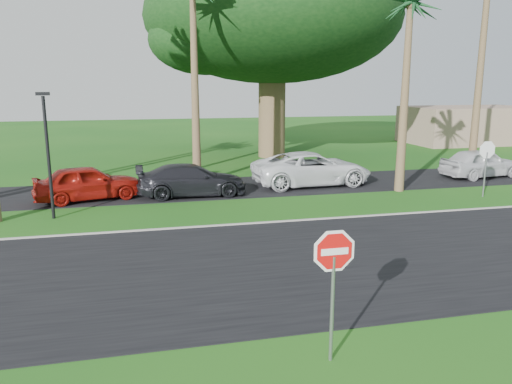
{
  "coord_description": "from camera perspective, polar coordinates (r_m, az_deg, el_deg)",
  "views": [
    {
      "loc": [
        -2.7,
        -10.74,
        4.98
      ],
      "look_at": [
        0.56,
        3.29,
        1.8
      ],
      "focal_mm": 35.0,
      "sensor_mm": 36.0,
      "label": 1
    }
  ],
  "objects": [
    {
      "name": "ground",
      "position": [
        12.14,
        0.96,
        -11.77
      ],
      "size": [
        120.0,
        120.0,
        0.0
      ],
      "primitive_type": "plane",
      "color": "#144C13",
      "rests_on": "ground"
    },
    {
      "name": "stop_sign_far",
      "position": [
        24.03,
        24.85,
        3.62
      ],
      "size": [
        1.05,
        0.07,
        2.62
      ],
      "rotation": [
        0.0,
        0.0,
        3.14
      ],
      "color": "gray",
      "rests_on": "ground"
    },
    {
      "name": "road",
      "position": [
        13.94,
        -1.05,
        -8.44
      ],
      "size": [
        120.0,
        8.0,
        0.02
      ],
      "primitive_type": "cube",
      "color": "black",
      "rests_on": "ground"
    },
    {
      "name": "stop_sign_near",
      "position": [
        8.96,
        8.85,
        -8.65
      ],
      "size": [
        1.05,
        0.07,
        2.62
      ],
      "color": "gray",
      "rests_on": "ground"
    },
    {
      "name": "car_minivan",
      "position": [
        24.66,
        6.4,
        2.64
      ],
      "size": [
        5.99,
        3.01,
        1.62
      ],
      "primitive_type": "imported",
      "rotation": [
        0.0,
        0.0,
        1.63
      ],
      "color": "white",
      "rests_on": "ground"
    },
    {
      "name": "car_red",
      "position": [
        22.55,
        -18.67,
        0.98
      ],
      "size": [
        4.74,
        2.82,
        1.51
      ],
      "primitive_type": "imported",
      "rotation": [
        0.0,
        0.0,
        1.82
      ],
      "color": "maroon",
      "rests_on": "ground"
    },
    {
      "name": "car_dark",
      "position": [
        22.39,
        -7.36,
        1.33
      ],
      "size": [
        4.86,
        2.02,
        1.4
      ],
      "primitive_type": "imported",
      "rotation": [
        0.0,
        0.0,
        1.58
      ],
      "color": "black",
      "rests_on": "ground"
    },
    {
      "name": "car_pickup",
      "position": [
        29.11,
        24.31,
        3.01
      ],
      "size": [
        4.69,
        2.41,
        1.53
      ],
      "primitive_type": "imported",
      "rotation": [
        0.0,
        0.0,
        1.71
      ],
      "color": "silver",
      "rests_on": "ground"
    },
    {
      "name": "curb",
      "position": [
        17.71,
        -3.79,
        -3.81
      ],
      "size": [
        120.0,
        0.12,
        0.06
      ],
      "primitive_type": "cube",
      "color": "gray",
      "rests_on": "ground"
    },
    {
      "name": "canopy_tree",
      "position": [
        34.11,
        1.9,
        19.12
      ],
      "size": [
        16.5,
        16.5,
        13.12
      ],
      "color": "brown",
      "rests_on": "ground"
    },
    {
      "name": "building_far",
      "position": [
        45.55,
        23.05,
        7.08
      ],
      "size": [
        10.0,
        6.0,
        3.0
      ],
      "primitive_type": "cube",
      "color": "gray",
      "rests_on": "ground"
    },
    {
      "name": "palm_right_near",
      "position": [
        24.03,
        17.23,
        19.6
      ],
      "size": [
        5.0,
        5.0,
        9.5
      ],
      "color": "brown",
      "rests_on": "ground"
    },
    {
      "name": "parking_strip",
      "position": [
        23.92,
        -6.31,
        0.37
      ],
      "size": [
        120.0,
        5.0,
        0.02
      ],
      "primitive_type": "cube",
      "color": "black",
      "rests_on": "ground"
    },
    {
      "name": "streetlight_right",
      "position": [
        19.66,
        -22.72,
        4.68
      ],
      "size": [
        0.45,
        0.25,
        4.64
      ],
      "color": "black",
      "rests_on": "ground"
    }
  ]
}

